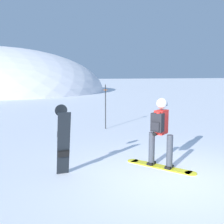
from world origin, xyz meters
The scene contains 4 objects.
ground_plane centered at (0.00, 0.00, 0.00)m, with size 300.00×300.00×0.00m, color white.
snowboarder_main centered at (0.13, 0.71, 0.92)m, with size 1.13×1.59×1.71m.
spare_snowboard centered at (-2.17, 1.03, 0.82)m, with size 0.28×0.43×1.61m.
piste_marker_near centered at (0.56, 5.73, 1.09)m, with size 0.20×0.20×1.91m.
Camera 1 is at (-3.31, -4.81, 2.26)m, focal length 43.25 mm.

